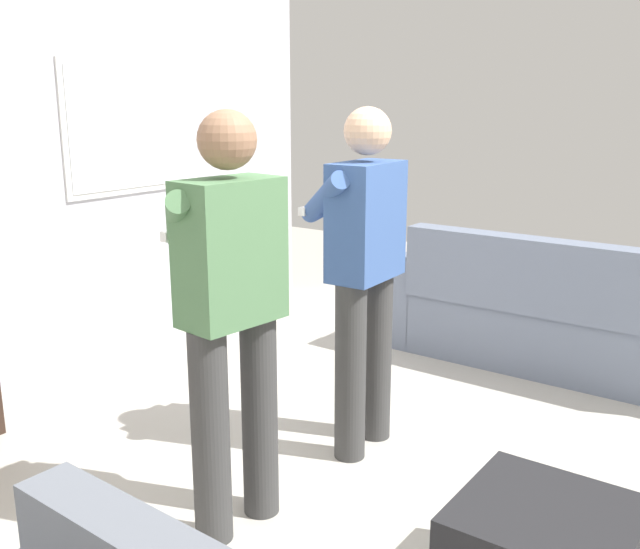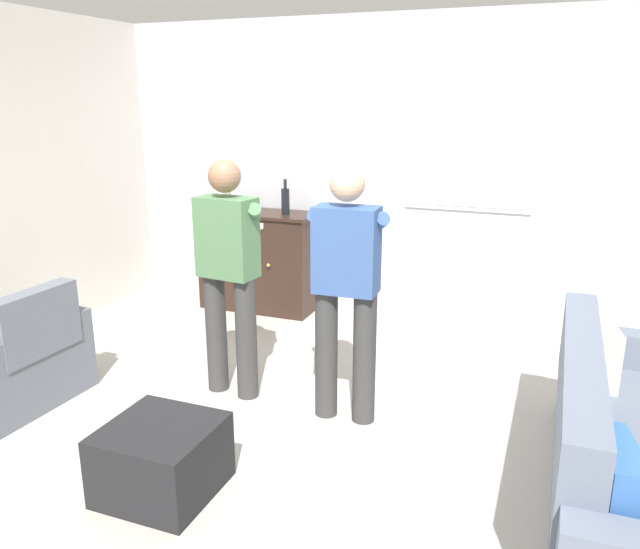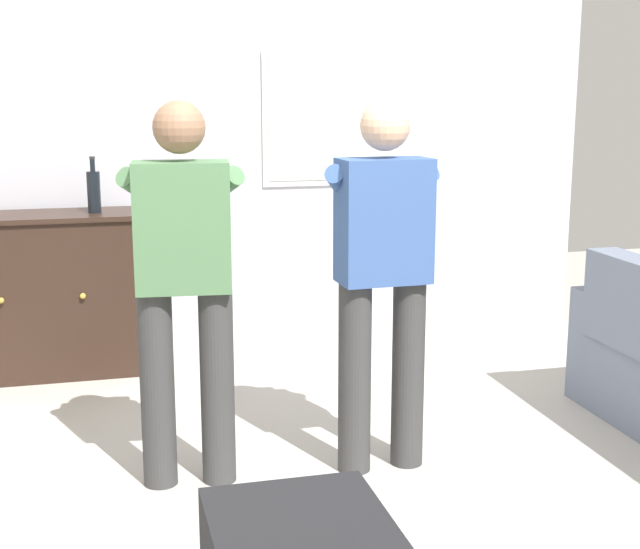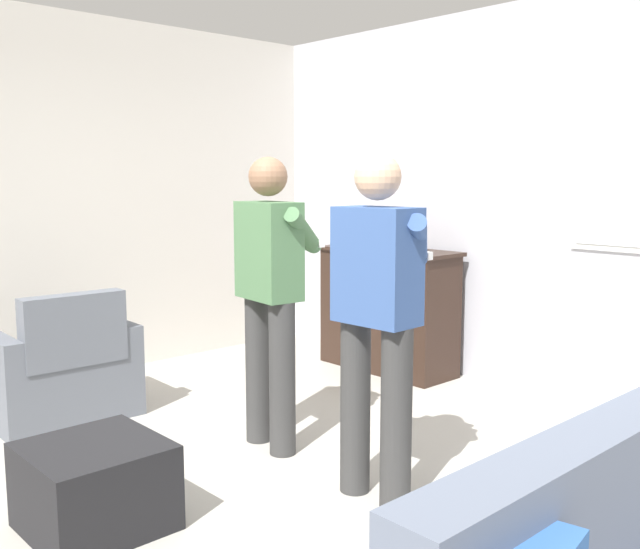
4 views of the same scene
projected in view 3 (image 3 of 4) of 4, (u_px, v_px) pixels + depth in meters
The scene contains 6 objects.
ground at pixel (310, 525), 3.59m from camera, with size 10.40×10.40×0.00m, color #B2ADA3.
wall_back_with_window at pixel (216, 138), 5.83m from camera, with size 5.20×0.15×2.80m.
sideboard_cabinet at pixel (45, 295), 5.40m from camera, with size 1.18×0.49×0.99m.
bottle_wine_green at pixel (94, 191), 5.32m from camera, with size 0.08×0.08×0.34m.
person_standing_left at pixel (184, 277), 3.81m from camera, with size 0.55×0.50×1.68m.
person_standing_right at pixel (382, 269), 3.97m from camera, with size 0.56×0.48×1.68m.
Camera 3 is at (-0.78, -3.21, 1.73)m, focal length 50.00 mm.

